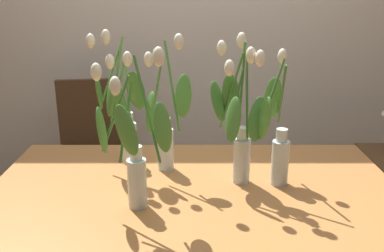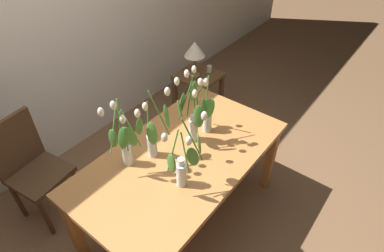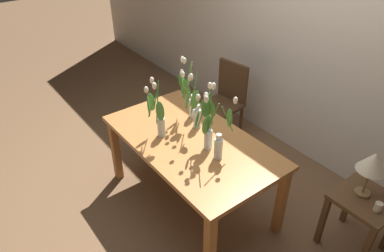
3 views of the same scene
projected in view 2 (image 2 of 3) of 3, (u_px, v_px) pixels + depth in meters
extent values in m
plane|color=brown|center=(183.00, 216.00, 2.75)|extent=(18.00, 18.00, 0.00)
cube|color=silver|center=(36.00, 21.00, 2.61)|extent=(9.00, 0.10, 2.70)
cube|color=#B7753D|center=(181.00, 157.00, 2.29)|extent=(1.60, 0.90, 0.04)
cube|color=#B7753D|center=(270.00, 159.00, 2.79)|extent=(0.07, 0.07, 0.70)
cube|color=#B7753D|center=(74.00, 228.00, 2.27)|extent=(0.07, 0.07, 0.70)
cube|color=#B7753D|center=(199.00, 124.00, 3.16)|extent=(0.07, 0.07, 0.70)
cylinder|color=silver|center=(194.00, 130.00, 2.35)|extent=(0.07, 0.07, 0.18)
cylinder|color=silver|center=(194.00, 118.00, 2.28)|extent=(0.04, 0.04, 0.05)
cylinder|color=silver|center=(194.00, 133.00, 2.37)|extent=(0.06, 0.06, 0.11)
cylinder|color=#3D752D|center=(185.00, 101.00, 2.17)|extent=(0.08, 0.07, 0.31)
ellipsoid|color=#F2E5C6|center=(177.00, 81.00, 2.06)|extent=(0.04, 0.04, 0.06)
ellipsoid|color=#427F33|center=(180.00, 109.00, 2.17)|extent=(0.10, 0.07, 0.18)
cylinder|color=#3D752D|center=(197.00, 101.00, 2.17)|extent=(0.02, 0.04, 0.32)
ellipsoid|color=#F2E5C6|center=(200.00, 82.00, 2.07)|extent=(0.04, 0.04, 0.06)
ellipsoid|color=#427F33|center=(204.00, 109.00, 2.23)|extent=(0.10, 0.07, 0.18)
cylinder|color=#3D752D|center=(194.00, 107.00, 2.16)|extent=(0.06, 0.06, 0.27)
ellipsoid|color=#F2E5C6|center=(195.00, 94.00, 2.04)|extent=(0.04, 0.04, 0.06)
ellipsoid|color=#427F33|center=(199.00, 117.00, 2.16)|extent=(0.08, 0.09, 0.17)
cylinder|color=#3D752D|center=(190.00, 97.00, 2.18)|extent=(0.02, 0.05, 0.36)
ellipsoid|color=#F2E5C6|center=(187.00, 74.00, 2.07)|extent=(0.04, 0.04, 0.06)
ellipsoid|color=#427F33|center=(183.00, 102.00, 2.19)|extent=(0.09, 0.07, 0.18)
cylinder|color=silver|center=(181.00, 174.00, 2.02)|extent=(0.07, 0.07, 0.18)
cylinder|color=silver|center=(181.00, 162.00, 1.95)|extent=(0.04, 0.04, 0.05)
cylinder|color=silver|center=(181.00, 178.00, 2.04)|extent=(0.06, 0.06, 0.11)
cylinder|color=#3D752D|center=(173.00, 151.00, 1.82)|extent=(0.11, 0.02, 0.27)
ellipsoid|color=#F2E5C6|center=(164.00, 138.00, 1.70)|extent=(0.04, 0.04, 0.06)
ellipsoid|color=#4C8E38|center=(172.00, 163.00, 1.82)|extent=(0.04, 0.09, 0.18)
cylinder|color=#3D752D|center=(193.00, 141.00, 1.84)|extent=(0.09, 0.10, 0.33)
ellipsoid|color=#F2E5C6|center=(204.00, 116.00, 1.74)|extent=(0.04, 0.04, 0.06)
ellipsoid|color=#4C8E38|center=(199.00, 144.00, 1.91)|extent=(0.09, 0.07, 0.18)
cylinder|color=#3D752D|center=(185.00, 153.00, 1.83)|extent=(0.04, 0.09, 0.25)
ellipsoid|color=#F2E5C6|center=(189.00, 141.00, 1.71)|extent=(0.04, 0.04, 0.06)
ellipsoid|color=#4C8E38|center=(193.00, 157.00, 1.82)|extent=(0.12, 0.06, 0.18)
cylinder|color=silver|center=(127.00, 154.00, 2.16)|extent=(0.07, 0.07, 0.18)
cylinder|color=silver|center=(125.00, 141.00, 2.09)|extent=(0.04, 0.04, 0.05)
cylinder|color=silver|center=(128.00, 157.00, 2.18)|extent=(0.06, 0.06, 0.11)
cylinder|color=#56933D|center=(124.00, 132.00, 1.97)|extent=(0.05, 0.08, 0.25)
ellipsoid|color=#F2E5C6|center=(123.00, 119.00, 1.85)|extent=(0.04, 0.04, 0.06)
ellipsoid|color=#427F33|center=(131.00, 137.00, 1.96)|extent=(0.11, 0.07, 0.18)
cylinder|color=#56933D|center=(113.00, 129.00, 1.94)|extent=(0.13, 0.02, 0.32)
ellipsoid|color=#F2E5C6|center=(101.00, 112.00, 1.79)|extent=(0.04, 0.04, 0.06)
ellipsoid|color=#427F33|center=(113.00, 138.00, 1.92)|extent=(0.04, 0.11, 0.18)
cylinder|color=#56933D|center=(131.00, 129.00, 1.98)|extent=(0.03, 0.12, 0.26)
ellipsoid|color=#F2E5C6|center=(137.00, 113.00, 1.87)|extent=(0.04, 0.04, 0.06)
ellipsoid|color=#427F33|center=(139.00, 127.00, 1.98)|extent=(0.10, 0.07, 0.18)
cylinder|color=#56933D|center=(119.00, 125.00, 1.94)|extent=(0.07, 0.05, 0.35)
ellipsoid|color=#F2E5C6|center=(113.00, 105.00, 1.80)|extent=(0.04, 0.04, 0.06)
ellipsoid|color=#427F33|center=(124.00, 138.00, 1.95)|extent=(0.09, 0.08, 0.18)
cylinder|color=silver|center=(152.00, 146.00, 2.23)|extent=(0.07, 0.07, 0.18)
cylinder|color=silver|center=(151.00, 133.00, 2.15)|extent=(0.04, 0.04, 0.05)
cylinder|color=silver|center=(153.00, 149.00, 2.24)|extent=(0.06, 0.06, 0.11)
cylinder|color=#478433|center=(148.00, 121.00, 2.04)|extent=(0.06, 0.04, 0.28)
ellipsoid|color=#F2E5C6|center=(145.00, 107.00, 1.93)|extent=(0.04, 0.04, 0.06)
ellipsoid|color=#4C8E38|center=(152.00, 134.00, 2.05)|extent=(0.07, 0.09, 0.18)
cylinder|color=#478433|center=(159.00, 114.00, 2.03)|extent=(0.06, 0.11, 0.34)
ellipsoid|color=#F2E5C6|center=(167.00, 92.00, 1.91)|extent=(0.04, 0.04, 0.06)
ellipsoid|color=#4C8E38|center=(167.00, 116.00, 2.07)|extent=(0.08, 0.09, 0.18)
cylinder|color=silver|center=(207.00, 121.00, 2.43)|extent=(0.07, 0.07, 0.18)
cylinder|color=silver|center=(208.00, 109.00, 2.36)|extent=(0.04, 0.04, 0.05)
cylinder|color=silver|center=(207.00, 124.00, 2.45)|extent=(0.06, 0.06, 0.11)
cylinder|color=#3D752D|center=(201.00, 90.00, 2.31)|extent=(0.02, 0.13, 0.26)
ellipsoid|color=#F2E5C6|center=(194.00, 69.00, 2.25)|extent=(0.04, 0.04, 0.06)
ellipsoid|color=#4C8E38|center=(194.00, 92.00, 2.33)|extent=(0.08, 0.03, 0.17)
cylinder|color=#3D752D|center=(207.00, 97.00, 2.22)|extent=(0.10, 0.05, 0.30)
ellipsoid|color=#F2E5C6|center=(206.00, 82.00, 2.08)|extent=(0.04, 0.04, 0.06)
ellipsoid|color=#4C8E38|center=(209.00, 108.00, 2.22)|extent=(0.07, 0.09, 0.18)
cube|color=#4C331E|center=(40.00, 175.00, 2.52)|extent=(0.45, 0.45, 0.04)
cylinder|color=#4C331E|center=(78.00, 188.00, 2.72)|extent=(0.04, 0.04, 0.43)
cylinder|color=#4C331E|center=(46.00, 218.00, 2.49)|extent=(0.04, 0.04, 0.43)
cylinder|color=#4C331E|center=(50.00, 173.00, 2.85)|extent=(0.04, 0.04, 0.43)
cylinder|color=#4C331E|center=(18.00, 200.00, 2.62)|extent=(0.04, 0.04, 0.43)
cube|color=#4C331E|center=(14.00, 144.00, 2.43)|extent=(0.40, 0.09, 0.46)
cube|color=brown|center=(199.00, 76.00, 3.52)|extent=(0.44, 0.44, 0.04)
cube|color=brown|center=(202.00, 110.00, 3.49)|extent=(0.04, 0.04, 0.51)
cube|color=brown|center=(221.00, 95.00, 3.72)|extent=(0.04, 0.04, 0.51)
cube|color=brown|center=(175.00, 98.00, 3.67)|extent=(0.04, 0.04, 0.51)
cube|color=brown|center=(195.00, 84.00, 3.90)|extent=(0.04, 0.04, 0.51)
cylinder|color=olive|center=(194.00, 75.00, 3.48)|extent=(0.12, 0.12, 0.02)
cylinder|color=olive|center=(195.00, 65.00, 3.41)|extent=(0.02, 0.02, 0.22)
cone|color=#F2E5C6|center=(195.00, 49.00, 3.28)|extent=(0.22, 0.22, 0.16)
cylinder|color=beige|center=(209.00, 69.00, 3.53)|extent=(0.06, 0.06, 0.07)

